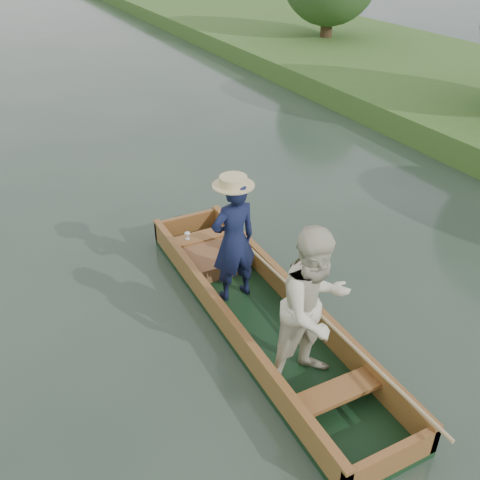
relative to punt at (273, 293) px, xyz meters
name	(u,v)px	position (x,y,z in m)	size (l,w,h in m)	color
ground	(261,324)	(0.01, 0.29, -0.71)	(120.00, 120.00, 0.00)	#283D30
trees_far	(74,13)	(-0.08, 8.98, 1.91)	(22.83, 13.84, 4.61)	#47331E
punt	(273,293)	(0.00, 0.00, 0.00)	(1.12, 5.21, 1.98)	black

